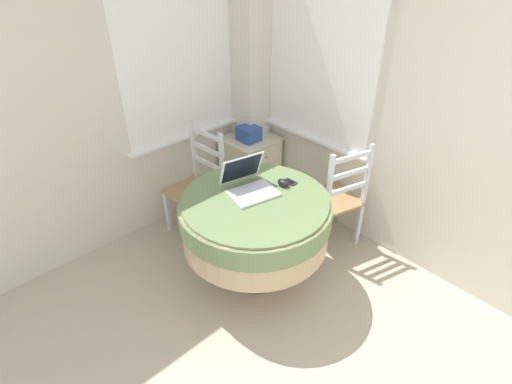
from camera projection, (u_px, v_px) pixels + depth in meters
corner_room_shell at (270, 117)px, 2.71m from camera, size 4.24×4.84×2.55m
round_dining_table at (255, 218)px, 2.88m from camera, size 1.09×1.09×0.76m
laptop at (249, 185)px, 2.85m from camera, size 0.39×0.40×0.25m
computer_mouse at (283, 183)px, 2.93m from camera, size 0.06×0.10×0.05m
cell_phone at (290, 182)px, 2.97m from camera, size 0.07×0.11×0.01m
dining_chair_near_back_window at (198, 186)px, 3.51m from camera, size 0.43×0.45×0.97m
dining_chair_near_right_window at (335, 199)px, 3.35m from camera, size 0.52×0.51×0.97m
corner_cabinet at (251, 166)px, 4.07m from camera, size 0.48×0.48×0.64m
storage_box at (249, 134)px, 3.81m from camera, size 0.17×0.19×0.14m
book_on_cabinet at (249, 138)px, 3.85m from camera, size 0.16×0.21×0.02m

